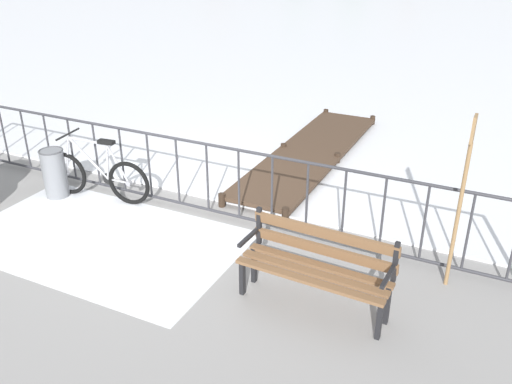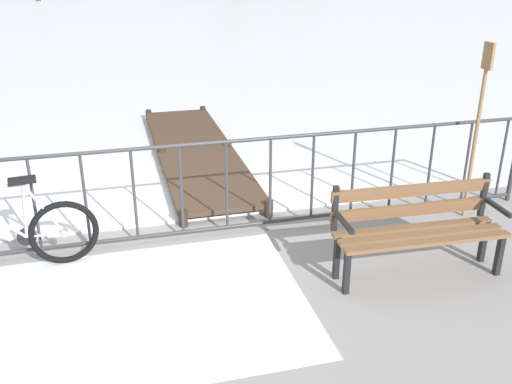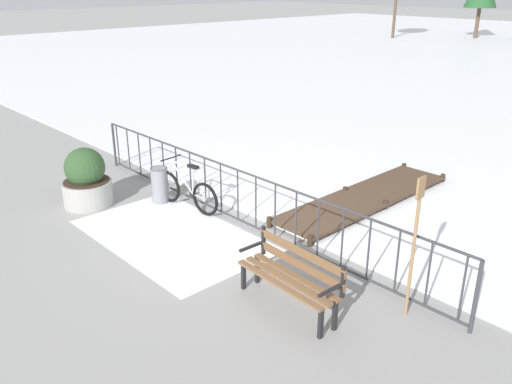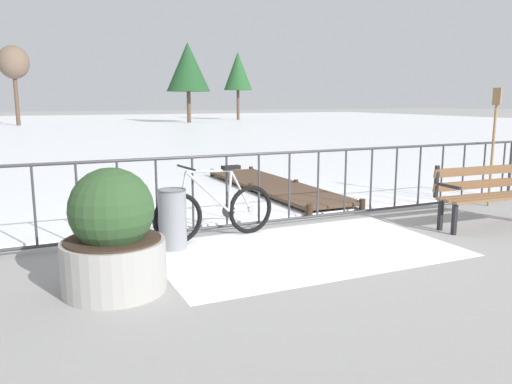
# 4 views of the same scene
# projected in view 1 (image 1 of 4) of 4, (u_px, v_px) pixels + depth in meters

# --- Properties ---
(ground_plane) EXTENTS (160.00, 160.00, 0.00)m
(ground_plane) POSITION_uv_depth(u_px,v_px,m) (180.00, 208.00, 7.88)
(ground_plane) COLOR gray
(snow_patch) EXTENTS (3.57, 2.14, 0.01)m
(snow_patch) POSITION_uv_depth(u_px,v_px,m) (101.00, 239.00, 7.07)
(snow_patch) COLOR white
(snow_patch) RESTS_ON ground
(railing_fence) EXTENTS (9.06, 0.06, 1.07)m
(railing_fence) POSITION_uv_depth(u_px,v_px,m) (178.00, 172.00, 7.63)
(railing_fence) COLOR #38383D
(railing_fence) RESTS_ON ground
(bicycle_near_railing) EXTENTS (1.71, 0.52, 0.97)m
(bicycle_near_railing) POSITION_uv_depth(u_px,v_px,m) (97.00, 176.00, 7.98)
(bicycle_near_railing) COLOR black
(bicycle_near_railing) RESTS_ON ground
(park_bench) EXTENTS (1.62, 0.55, 0.89)m
(park_bench) POSITION_uv_depth(u_px,v_px,m) (317.00, 262.00, 5.67)
(park_bench) COLOR brown
(park_bench) RESTS_ON ground
(trash_bin) EXTENTS (0.35, 0.35, 0.73)m
(trash_bin) POSITION_uv_depth(u_px,v_px,m) (54.00, 173.00, 8.06)
(trash_bin) COLOR gray
(trash_bin) RESTS_ON ground
(oar_upright) EXTENTS (0.04, 0.16, 1.98)m
(oar_upright) POSITION_uv_depth(u_px,v_px,m) (462.00, 193.00, 5.70)
(oar_upright) COLOR #937047
(oar_upright) RESTS_ON ground
(wooden_dock) EXTENTS (1.10, 4.53, 0.20)m
(wooden_dock) POSITION_uv_depth(u_px,v_px,m) (310.00, 153.00, 9.46)
(wooden_dock) COLOR #4C3828
(wooden_dock) RESTS_ON ground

